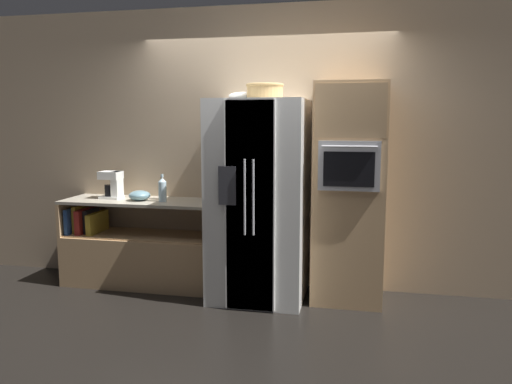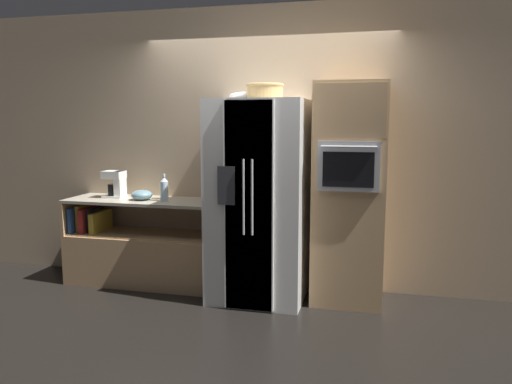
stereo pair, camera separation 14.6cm
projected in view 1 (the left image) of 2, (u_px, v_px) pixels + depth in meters
name	position (u px, v px, depth m)	size (l,w,h in m)	color
ground_plane	(257.00, 296.00, 4.81)	(20.00, 20.00, 0.00)	black
wall_back	(266.00, 149.00, 5.03)	(12.00, 0.06, 2.80)	tan
counter_left	(140.00, 253.00, 5.15)	(1.57, 0.56, 0.88)	tan
refrigerator	(259.00, 201.00, 4.68)	(0.87, 0.83, 1.87)	white
wall_oven	(349.00, 193.00, 4.60)	(0.64, 0.65, 2.02)	tan
wicker_basket	(265.00, 91.00, 4.44)	(0.34, 0.34, 0.13)	tan
fruit_bowl	(244.00, 96.00, 4.65)	(0.30, 0.30, 0.07)	white
bottle_tall	(162.00, 189.00, 4.95)	(0.08, 0.08, 0.27)	silver
bottle_short	(162.00, 189.00, 5.08)	(0.08, 0.08, 0.24)	brown
mixing_bowl	(140.00, 195.00, 5.02)	(0.22, 0.22, 0.10)	#668C99
coffee_maker	(113.00, 184.00, 5.14)	(0.21, 0.17, 0.28)	white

